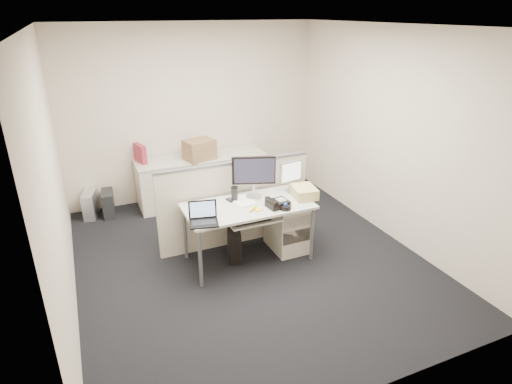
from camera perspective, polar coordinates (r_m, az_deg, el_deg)
name	(u,v)px	position (r m, az deg, el deg)	size (l,w,h in m)	color
floor	(248,258)	(5.38, -1.01, -8.85)	(4.00, 4.50, 0.01)	black
ceiling	(247,26)	(4.57, -1.26, 21.30)	(4.00, 4.50, 0.01)	white
wall_back	(193,113)	(6.87, -8.40, 10.32)	(4.00, 0.02, 2.70)	beige
wall_front	(374,250)	(3.02, 15.49, -7.51)	(4.00, 0.02, 2.70)	beige
wall_left	(53,181)	(4.49, -25.45, 1.35)	(0.02, 4.50, 2.70)	beige
wall_right	(391,136)	(5.83, 17.53, 7.20)	(0.02, 4.50, 2.70)	beige
desk	(248,210)	(5.06, -1.06, -2.41)	(1.50, 0.75, 0.73)	beige
keyboard_tray	(254,220)	(4.93, -0.26, -3.70)	(0.62, 0.32, 0.02)	beige
drawer_pedestal	(287,225)	(5.46, 4.12, -4.42)	(0.40, 0.55, 0.65)	beige
cubicle_partition	(235,204)	(5.48, -2.83, -1.64)	(2.00, 0.06, 1.10)	beige
back_counter	(202,179)	(6.86, -7.20, 1.71)	(2.00, 0.60, 0.72)	beige
monitor_main	(254,177)	(5.13, -0.31, 1.98)	(0.52, 0.20, 0.52)	black
monitor_small	(290,177)	(5.36, 4.62, 2.06)	(0.32, 0.16, 0.39)	#B7B7BC
laptop	(203,214)	(4.58, -7.02, -2.98)	(0.31, 0.23, 0.23)	black
trackball	(285,207)	(4.92, 3.95, -2.04)	(0.13, 0.13, 0.05)	black
desk_phone	(278,204)	(4.98, 2.92, -1.56)	(0.24, 0.20, 0.08)	black
paper_stack	(243,201)	(5.13, -1.72, -1.17)	(0.24, 0.30, 0.01)	white
sticky_pad	(259,210)	(4.90, 0.39, -2.37)	(0.08, 0.08, 0.01)	yellow
travel_mug	(234,194)	(5.12, -2.89, -0.28)	(0.08, 0.08, 0.17)	black
banana	(253,208)	(4.90, -0.40, -2.21)	(0.17, 0.04, 0.04)	yellow
cellphone	(230,200)	(5.15, -3.46, -1.07)	(0.06, 0.12, 0.02)	black
manila_folders	(304,192)	(5.26, 6.41, 0.01)	(0.27, 0.34, 0.13)	tan
keyboard	(251,220)	(4.87, -0.61, -3.76)	(0.43, 0.15, 0.02)	black
pc_tower_desk	(234,244)	(5.32, -2.94, -6.92)	(0.16, 0.40, 0.37)	black
pc_tower_spare_dark	(108,203)	(6.74, -19.09, -1.44)	(0.16, 0.40, 0.37)	black
pc_tower_spare_silver	(90,204)	(6.80, -21.23, -1.51)	(0.16, 0.41, 0.38)	#B7B7BC
cardboard_box_left	(199,150)	(6.56, -7.55, 5.53)	(0.43, 0.32, 0.32)	#895D40
cardboard_box_right	(198,148)	(6.81, -7.70, 5.78)	(0.32, 0.25, 0.23)	#895D40
red_binder	(140,154)	(6.61, -15.18, 4.90)	(0.07, 0.31, 0.29)	maroon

